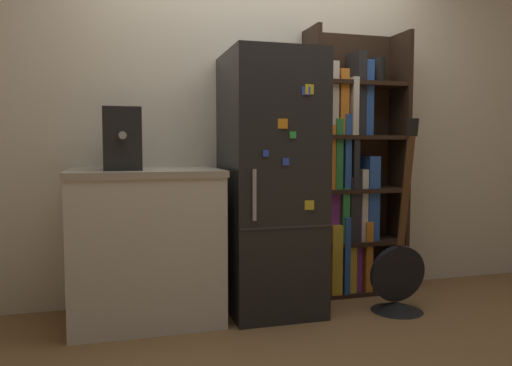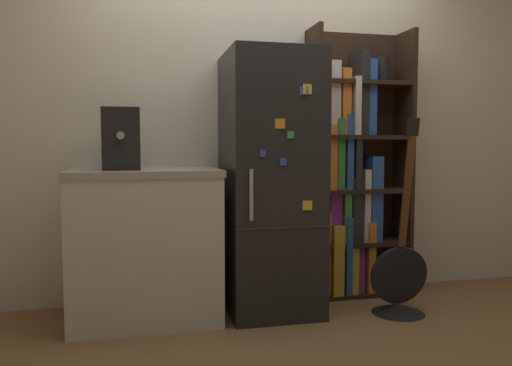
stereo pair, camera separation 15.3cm
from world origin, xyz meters
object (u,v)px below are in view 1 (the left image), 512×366
Objects in this scene: bookshelf at (345,178)px; espresso_machine at (122,139)px; refrigerator at (270,183)px; guitar at (398,285)px.

bookshelf is 1.61m from espresso_machine.
refrigerator is 0.67m from bookshelf.
bookshelf is at bearing 107.38° from guitar.
guitar is at bearing -8.68° from espresso_machine.
refrigerator is 0.97m from espresso_machine.
espresso_machine is (-1.57, -0.22, 0.28)m from bookshelf.
espresso_machine is (-0.93, -0.02, 0.28)m from refrigerator.
bookshelf reaches higher than refrigerator.
guitar is at bearing -19.62° from refrigerator.
guitar is (0.15, -0.48, -0.67)m from bookshelf.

